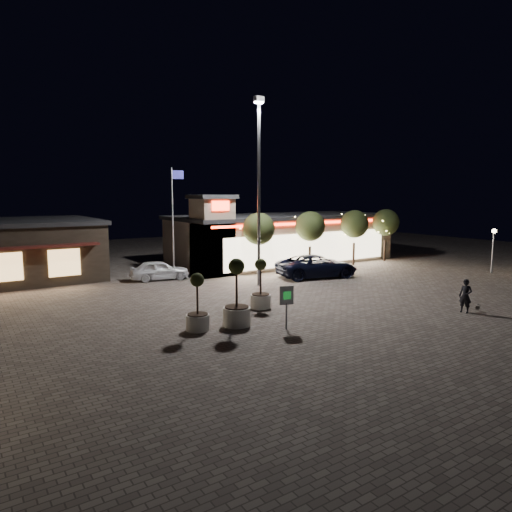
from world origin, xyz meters
TOP-DOWN VIEW (x-y plane):
  - ground at (0.00, 0.00)m, footprint 90.00×90.00m
  - retail_building at (9.51, 15.82)m, footprint 20.40×8.40m
  - floodlight_pole at (2.00, 8.00)m, footprint 0.60×0.40m
  - flagpole at (-1.90, 13.00)m, footprint 0.95×0.10m
  - lamp_post_east at (20.00, 2.00)m, footprint 0.36×0.36m
  - string_tree_a at (4.00, 11.00)m, footprint 2.42×2.42m
  - string_tree_b at (9.00, 11.00)m, footprint 2.42×2.42m
  - string_tree_c at (14.00, 11.00)m, footprint 2.42×2.42m
  - string_tree_d at (18.00, 11.00)m, footprint 2.42×2.42m
  - pickup_truck at (7.31, 8.16)m, footprint 6.56×4.19m
  - white_sedan at (-2.85, 13.64)m, footprint 4.42×2.48m
  - pedestrian at (7.01, -3.88)m, footprint 0.55×0.72m
  - dog at (7.85, -4.12)m, footprint 0.46×0.28m
  - planter_left at (-6.02, 1.02)m, footprint 1.08×1.08m
  - planter_mid at (-4.16, 0.67)m, footprint 1.30×1.30m
  - planter_right at (-1.35, 2.82)m, footprint 1.11×1.11m
  - valet_sign at (-2.56, -1.09)m, footprint 0.65×0.26m

SIDE VIEW (x-z plane):
  - ground at x=0.00m, z-range 0.00..0.00m
  - dog at x=7.85m, z-range 0.12..0.37m
  - white_sedan at x=-2.85m, z-range 0.00..1.42m
  - planter_left at x=-6.02m, z-range -0.51..2.14m
  - planter_right at x=-1.35m, z-range -0.52..2.20m
  - pickup_truck at x=7.31m, z-range 0.00..1.68m
  - pedestrian at x=7.01m, z-range 0.00..1.77m
  - planter_mid at x=-4.16m, z-range -0.61..2.59m
  - valet_sign at x=-2.56m, z-range 0.40..2.42m
  - retail_building at x=9.51m, z-range -0.84..5.26m
  - lamp_post_east at x=20.00m, z-range 0.72..4.20m
  - string_tree_a at x=4.00m, z-range 1.17..5.95m
  - string_tree_b at x=9.00m, z-range 1.17..5.95m
  - string_tree_c at x=14.00m, z-range 1.17..5.95m
  - string_tree_d at x=18.00m, z-range 1.17..5.95m
  - flagpole at x=-1.90m, z-range 0.74..8.74m
  - floodlight_pole at x=2.00m, z-range 0.83..13.21m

